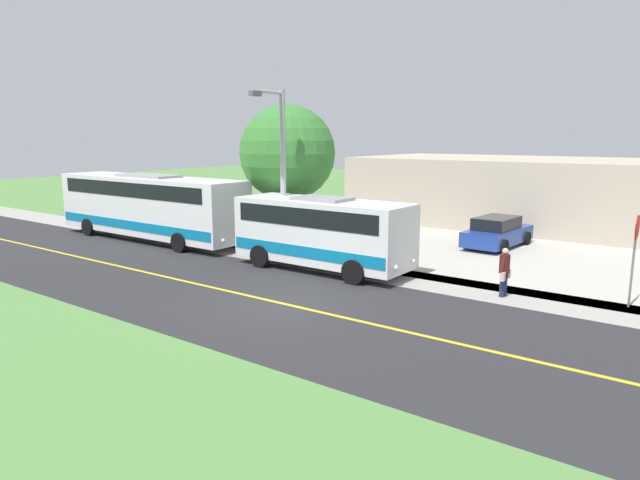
{
  "coord_description": "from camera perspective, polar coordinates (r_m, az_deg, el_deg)",
  "views": [
    {
      "loc": [
        13.02,
        11.17,
        5.23
      ],
      "look_at": [
        -3.5,
        -1.01,
        1.4
      ],
      "focal_mm": 31.55,
      "sensor_mm": 36.0,
      "label": 1
    }
  ],
  "objects": [
    {
      "name": "ground_plane",
      "position": [
        17.94,
        -4.06,
        -6.41
      ],
      "size": [
        120.0,
        120.0,
        0.0
      ],
      "primitive_type": "plane",
      "color": "#548442"
    },
    {
      "name": "road_centre_line",
      "position": [
        17.93,
        -4.06,
        -6.39
      ],
      "size": [
        0.16,
        100.0,
        0.0
      ],
      "primitive_type": "cube",
      "color": "gold",
      "rests_on": "ground"
    },
    {
      "name": "sidewalk",
      "position": [
        22.0,
        4.76,
        -3.21
      ],
      "size": [
        2.4,
        100.0,
        0.01
      ],
      "primitive_type": "cube",
      "color": "#9E9991",
      "rests_on": "ground"
    },
    {
      "name": "commercial_building",
      "position": [
        36.03,
        20.01,
        4.69
      ],
      "size": [
        10.0,
        19.31,
        3.88
      ],
      "primitive_type": "cube",
      "color": "#B7A893",
      "rests_on": "ground"
    },
    {
      "name": "pedestrian_with_bags",
      "position": [
        19.39,
        18.19,
        -2.98
      ],
      "size": [
        0.72,
        0.34,
        1.62
      ],
      "color": "#1E2347",
      "rests_on": "ground"
    },
    {
      "name": "shuttle_bus_front",
      "position": [
        21.98,
        0.24,
        1.02
      ],
      "size": [
        2.61,
        7.34,
        2.88
      ],
      "color": "white",
      "rests_on": "ground"
    },
    {
      "name": "parking_lot_surface",
      "position": [
        27.21,
        18.24,
        -1.05
      ],
      "size": [
        14.0,
        36.0,
        0.01
      ],
      "primitive_type": "cube",
      "color": "#B2ADA3",
      "rests_on": "ground"
    },
    {
      "name": "road_surface",
      "position": [
        17.93,
        -4.06,
        -6.4
      ],
      "size": [
        8.0,
        100.0,
        0.01
      ],
      "primitive_type": "cube",
      "color": "#28282B",
      "rests_on": "ground"
    },
    {
      "name": "transit_bus_rear",
      "position": [
        29.65,
        -16.89,
        3.49
      ],
      "size": [
        2.74,
        11.92,
        3.31
      ],
      "color": "white",
      "rests_on": "ground"
    },
    {
      "name": "parked_car_near",
      "position": [
        27.98,
        17.53,
        0.73
      ],
      "size": [
        4.51,
        2.25,
        1.45
      ],
      "color": "navy",
      "rests_on": "ground"
    },
    {
      "name": "tree_curbside",
      "position": [
        26.55,
        -3.32,
        8.78
      ],
      "size": [
        4.47,
        4.47,
        6.66
      ],
      "color": "brown",
      "rests_on": "ground"
    },
    {
      "name": "stop_sign",
      "position": [
        19.52,
        29.34,
        -0.44
      ],
      "size": [
        0.76,
        0.07,
        2.88
      ],
      "color": "slate",
      "rests_on": "ground"
    },
    {
      "name": "street_light_pole",
      "position": [
        23.51,
        -3.99,
        7.38
      ],
      "size": [
        1.97,
        0.24,
        7.06
      ],
      "color": "#9E9EA3",
      "rests_on": "ground"
    }
  ]
}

